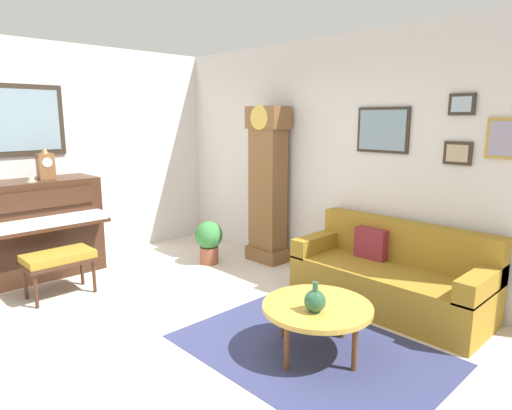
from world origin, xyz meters
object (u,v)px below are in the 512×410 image
piano (35,229)px  piano_bench (59,259)px  teacup (31,180)px  green_jug (315,301)px  potted_plant (209,239)px  grandfather_clock (268,189)px  coffee_table (317,308)px  mantel_clock (46,165)px  couch (391,277)px

piano → piano_bench: piano is taller
teacup → green_jug: size_ratio=0.48×
teacup → potted_plant: teacup is taller
grandfather_clock → piano_bench: bearing=-105.8°
piano → coffee_table: bearing=16.2°
mantel_clock → grandfather_clock: bearing=56.4°
piano → couch: bearing=33.7°
grandfather_clock → potted_plant: (-0.44, -0.64, -0.64)m
grandfather_clock → potted_plant: size_ratio=3.62×
coffee_table → teacup: bearing=-162.5°
grandfather_clock → teacup: size_ratio=17.50×
potted_plant → couch: bearing=11.5°
couch → green_jug: couch is taller
coffee_table → potted_plant: potted_plant is taller
mantel_clock → green_jug: (3.49, 0.70, -0.83)m
piano → potted_plant: 2.08m
coffee_table → mantel_clock: size_ratio=2.32×
green_jug → couch: bearing=94.8°
teacup → potted_plant: bearing=63.7°
mantel_clock → potted_plant: mantel_clock is taller
teacup → potted_plant: (0.90, 1.81, -0.87)m
piano_bench → potted_plant: potted_plant is taller
green_jug → mantel_clock: bearing=-168.7°
coffee_table → green_jug: (0.06, -0.12, 0.12)m
piano_bench → green_jug: 2.86m
piano → green_jug: piano is taller
teacup → green_jug: bearing=15.3°
grandfather_clock → mantel_clock: (-1.48, -2.23, 0.37)m
teacup → potted_plant: size_ratio=0.21×
couch → coffee_table: (0.05, -1.26, 0.07)m
grandfather_clock → coffee_table: bearing=-36.0°
coffee_table → mantel_clock: 3.65m
coffee_table → piano: bearing=-163.8°
mantel_clock → teacup: 0.30m
piano_bench → grandfather_clock: 2.61m
green_jug → piano_bench: bearing=-161.3°
piano → piano_bench: bearing=-2.5°
grandfather_clock → couch: (1.90, -0.16, -0.65)m
piano → mantel_clock: 0.77m
couch → coffee_table: couch is taller
piano_bench → couch: size_ratio=0.37×
piano_bench → potted_plant: size_ratio=1.25×
piano_bench → teacup: (-0.65, -0.00, 0.78)m
green_jug → potted_plant: green_jug is taller
piano_bench → green_jug: green_jug is taller
piano_bench → coffee_table: size_ratio=0.80×
piano → piano_bench: 0.81m
grandfather_clock → teacup: bearing=-118.7°
grandfather_clock → mantel_clock: bearing=-123.6°
piano_bench → grandfather_clock: (0.70, 2.45, 0.56)m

